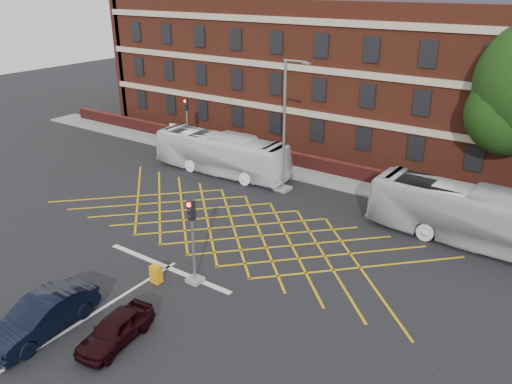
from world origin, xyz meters
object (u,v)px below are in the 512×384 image
Objects in this scene: car_maroon at (115,329)px; utility_cabinet at (156,274)px; bus_left at (221,154)px; bus_right at (476,217)px; traffic_light_far at (187,128)px; traffic_light_near at (193,250)px; direction_signs at (175,133)px; street_lamp at (285,148)px; car_navy at (42,316)px.

utility_cabinet is at bearing 106.95° from car_maroon.
bus_right is (18.13, -0.84, 0.11)m from bus_left.
traffic_light_far is (-14.35, 20.42, 1.16)m from car_maroon.
traffic_light_near is 20.85m from traffic_light_far.
direction_signs reaches higher than utility_cabinet.
bus_right reaches higher than car_maroon.
bus_right is 13.22× the size of utility_cabinet.
traffic_light_far is 12.13m from street_lamp.
traffic_light_near reaches higher than bus_left.
street_lamp is (5.62, -0.24, 1.52)m from bus_left.
traffic_light_far is at bearing 30.30° from direction_signs.
traffic_light_near is 21.11m from direction_signs.
street_lamp reaches higher than traffic_light_far.
car_maroon is at bearing 151.40° from bus_right.
bus_left is 19.32m from car_maroon.
bus_left is at bearing 100.93° from car_navy.
car_navy is 5.39m from utility_cabinet.
direction_signs is at bearing 130.43° from utility_cabinet.
bus_right is 25.30m from direction_signs.
car_maroon is 0.84× the size of traffic_light_far.
bus_left is at bearing 89.31° from bus_right.
traffic_light_far is at bearing 132.52° from traffic_light_near.
direction_signs is (-15.30, 19.87, 0.77)m from car_maroon.
car_maroon reaches higher than utility_cabinet.
street_lamp is at bearing -15.67° from traffic_light_far.
car_navy is 18.56m from street_lamp.
traffic_light_near is at bearing 85.97° from car_maroon.
street_lamp is at bearing 101.54° from traffic_light_near.
bus_right is 17.11m from utility_cabinet.
traffic_light_far is 1.94× the size of direction_signs.
utility_cabinet is at bearing -85.84° from street_lamp.
traffic_light_near is at bearing 61.89° from car_navy.
bus_right is 5.27× the size of direction_signs.
direction_signs reaches higher than car_navy.
street_lamp reaches higher than car_maroon.
traffic_light_far reaches higher than car_maroon.
bus_right is 19.26m from car_maroon.
car_navy is at bearing -163.68° from car_maroon.
car_navy is (5.43, -18.66, -0.72)m from bus_left.
street_lamp reaches higher than bus_right.
traffic_light_far is (-11.43, 21.68, 0.97)m from car_navy.
direction_signs is at bearing 115.07° from car_navy.
bus_left is 14.76m from traffic_light_near.
utility_cabinet is (-1.78, 4.00, -0.17)m from car_maroon.
car_navy is (-12.70, -17.82, -0.82)m from bus_right.
car_navy is at bearing -59.64° from direction_signs.
street_lamp reaches higher than bus_left.
traffic_light_far reaches higher than direction_signs.
traffic_light_far reaches higher than bus_right.
utility_cabinet is (1.14, 5.26, -0.35)m from car_navy.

